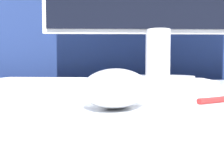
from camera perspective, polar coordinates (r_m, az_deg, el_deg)
The scene contains 3 objects.
partition_panel at distance 1.05m, azimuth -0.96°, elevation -7.40°, with size 5.00×0.03×1.24m.
computer_mouse_near at distance 0.31m, azimuth 0.19°, elevation -0.87°, with size 0.10×0.13×0.05m.
keyboard at distance 0.49m, azimuth -2.98°, elevation -0.31°, with size 0.44×0.19×0.02m.
Camera 1 is at (-0.01, -0.39, 0.83)m, focal length 42.00 mm.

